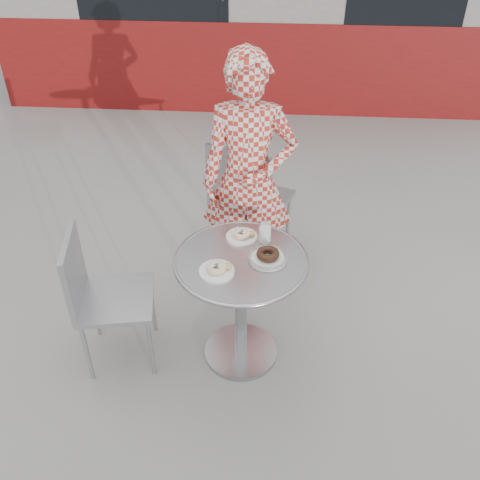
# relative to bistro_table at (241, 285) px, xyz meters

# --- Properties ---
(ground) EXTENTS (60.00, 60.00, 0.00)m
(ground) POSITION_rel_bistro_table_xyz_m (0.01, 0.05, -0.55)
(ground) COLOR #A19E99
(ground) RESTS_ON ground
(bistro_table) EXTENTS (0.72, 0.72, 0.73)m
(bistro_table) POSITION_rel_bistro_table_xyz_m (0.00, 0.00, 0.00)
(bistro_table) COLOR #B1B0B5
(bistro_table) RESTS_ON ground
(chair_far) EXTENTS (0.61, 0.61, 0.97)m
(chair_far) POSITION_rel_bistro_table_xyz_m (0.01, 0.96, -0.25)
(chair_far) COLOR #9A9CA1
(chair_far) RESTS_ON ground
(chair_left) EXTENTS (0.48, 0.48, 0.87)m
(chair_left) POSITION_rel_bistro_table_xyz_m (-0.71, -0.05, -0.29)
(chair_left) COLOR #9A9CA1
(chair_left) RESTS_ON ground
(seated_person) EXTENTS (0.60, 0.39, 1.62)m
(seated_person) POSITION_rel_bistro_table_xyz_m (-0.00, 0.69, 0.26)
(seated_person) COLOR #B6281C
(seated_person) RESTS_ON ground
(plate_far) EXTENTS (0.17, 0.17, 0.05)m
(plate_far) POSITION_rel_bistro_table_xyz_m (-0.01, 0.20, 0.20)
(plate_far) COLOR white
(plate_far) RESTS_ON bistro_table
(plate_near) EXTENTS (0.18, 0.18, 0.05)m
(plate_near) POSITION_rel_bistro_table_xyz_m (-0.11, -0.11, 0.20)
(plate_near) COLOR white
(plate_near) RESTS_ON bistro_table
(plate_checker) EXTENTS (0.21, 0.21, 0.06)m
(plate_checker) POSITION_rel_bistro_table_xyz_m (0.14, 0.01, 0.20)
(plate_checker) COLOR white
(plate_checker) RESTS_ON bistro_table
(milk_cup) EXTENTS (0.07, 0.07, 0.11)m
(milk_cup) POSITION_rel_bistro_table_xyz_m (0.12, 0.17, 0.23)
(milk_cup) COLOR white
(milk_cup) RESTS_ON bistro_table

